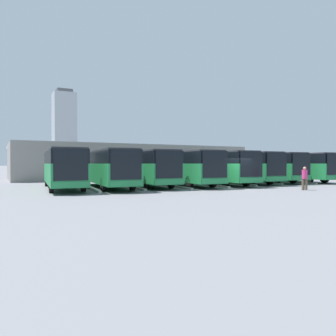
# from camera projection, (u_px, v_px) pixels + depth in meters

# --- Properties ---
(ground_plane) EXTENTS (600.00, 600.00, 0.00)m
(ground_plane) POSITION_uv_depth(u_px,v_px,m) (235.00, 189.00, 26.90)
(ground_plane) COLOR slate
(bus_0) EXTENTS (3.53, 12.02, 3.16)m
(bus_0) POSITION_uv_depth(u_px,v_px,m) (291.00, 166.00, 37.55)
(bus_0) COLOR #238447
(bus_0) RESTS_ON ground_plane
(curb_divider_0) EXTENTS (0.82, 6.50, 0.15)m
(curb_divider_0) POSITION_uv_depth(u_px,v_px,m) (292.00, 182.00, 35.18)
(curb_divider_0) COLOR #B2B2AD
(curb_divider_0) RESTS_ON ground_plane
(bus_1) EXTENTS (3.53, 12.02, 3.16)m
(bus_1) POSITION_uv_depth(u_px,v_px,m) (262.00, 166.00, 36.74)
(bus_1) COLOR #238447
(bus_1) RESTS_ON ground_plane
(curb_divider_1) EXTENTS (0.82, 6.50, 0.15)m
(curb_divider_1) POSITION_uv_depth(u_px,v_px,m) (261.00, 182.00, 34.38)
(curb_divider_1) COLOR #B2B2AD
(curb_divider_1) RESTS_ON ground_plane
(bus_2) EXTENTS (3.53, 12.02, 3.16)m
(bus_2) POSITION_uv_depth(u_px,v_px,m) (238.00, 166.00, 34.77)
(bus_2) COLOR #238447
(bus_2) RESTS_ON ground_plane
(curb_divider_2) EXTENTS (0.82, 6.50, 0.15)m
(curb_divider_2) POSITION_uv_depth(u_px,v_px,m) (236.00, 184.00, 32.41)
(curb_divider_2) COLOR #B2B2AD
(curb_divider_2) RESTS_ON ground_plane
(bus_3) EXTENTS (3.53, 12.02, 3.16)m
(bus_3) POSITION_uv_depth(u_px,v_px,m) (215.00, 166.00, 32.47)
(bus_3) COLOR #238447
(bus_3) RESTS_ON ground_plane
(curb_divider_3) EXTENTS (0.82, 6.50, 0.15)m
(curb_divider_3) POSITION_uv_depth(u_px,v_px,m) (210.00, 185.00, 30.11)
(curb_divider_3) COLOR #B2B2AD
(curb_divider_3) RESTS_ON ground_plane
(bus_4) EXTENTS (3.53, 12.02, 3.16)m
(bus_4) POSITION_uv_depth(u_px,v_px,m) (183.00, 167.00, 30.91)
(bus_4) COLOR #238447
(bus_4) RESTS_ON ground_plane
(curb_divider_4) EXTENTS (0.82, 6.50, 0.15)m
(curb_divider_4) POSITION_uv_depth(u_px,v_px,m) (175.00, 186.00, 28.54)
(curb_divider_4) COLOR #B2B2AD
(curb_divider_4) RESTS_ON ground_plane
(bus_5) EXTENTS (3.53, 12.02, 3.16)m
(bus_5) POSITION_uv_depth(u_px,v_px,m) (144.00, 167.00, 29.96)
(bus_5) COLOR #238447
(bus_5) RESTS_ON ground_plane
(curb_divider_5) EXTENTS (0.82, 6.50, 0.15)m
(curb_divider_5) POSITION_uv_depth(u_px,v_px,m) (133.00, 187.00, 27.59)
(curb_divider_5) COLOR #B2B2AD
(curb_divider_5) RESTS_ON ground_plane
(bus_6) EXTENTS (3.53, 12.02, 3.16)m
(bus_6) POSITION_uv_depth(u_px,v_px,m) (108.00, 167.00, 27.85)
(bus_6) COLOR #238447
(bus_6) RESTS_ON ground_plane
(curb_divider_6) EXTENTS (0.82, 6.50, 0.15)m
(curb_divider_6) POSITION_uv_depth(u_px,v_px,m) (92.00, 189.00, 25.49)
(curb_divider_6) COLOR #B2B2AD
(curb_divider_6) RESTS_ON ground_plane
(bus_7) EXTENTS (3.53, 12.02, 3.16)m
(bus_7) POSITION_uv_depth(u_px,v_px,m) (63.00, 167.00, 26.65)
(bus_7) COLOR #238447
(bus_7) RESTS_ON ground_plane
(pedestrian) EXTENTS (0.56, 0.56, 1.81)m
(pedestrian) POSITION_uv_depth(u_px,v_px,m) (305.00, 178.00, 25.36)
(pedestrian) COLOR brown
(pedestrian) RESTS_ON ground_plane
(station_building) EXTENTS (32.16, 14.24, 4.58)m
(station_building) POSITION_uv_depth(u_px,v_px,m) (132.00, 162.00, 47.27)
(station_building) COLOR gray
(station_building) RESTS_ON ground_plane
(office_tower) EXTENTS (14.17, 14.17, 51.34)m
(office_tower) POSITION_uv_depth(u_px,v_px,m) (64.00, 129.00, 218.98)
(office_tower) COLOR #ADB2B7
(office_tower) RESTS_ON ground_plane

